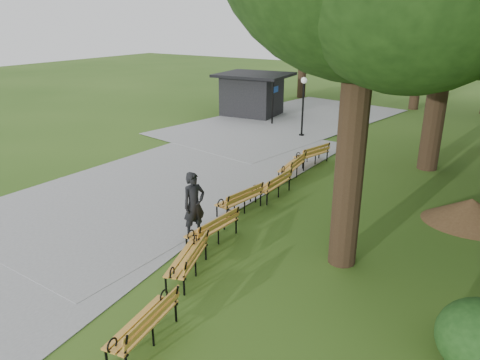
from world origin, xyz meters
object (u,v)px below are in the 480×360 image
Objects in this scene: person at (194,205)px; bench_1 at (187,259)px; lamp_post at (303,94)px; bench_5 at (292,166)px; bench_2 at (212,228)px; kiosk at (252,94)px; bench_0 at (143,324)px; bench_4 at (273,184)px; bench_3 at (239,199)px; bench_6 at (311,154)px; dirt_mound at (470,211)px.

person is 2.19m from bench_1.
lamp_post reaches higher than bench_5.
kiosk is at bearing -148.74° from bench_2.
person is 1.02× the size of bench_0.
bench_5 is at bearing 168.66° from bench_1.
bench_2 is 3.96m from bench_4.
kiosk is at bearing -172.77° from bench_1.
lamp_post is 10.54m from bench_3.
person is 1.02× the size of bench_5.
bench_1 is at bearing -128.59° from person.
bench_3 is at bearing 16.07° from bench_6.
kiosk reaches higher than bench_0.
bench_0 is 1.00× the size of bench_2.
kiosk is 1.84× the size of dirt_mound.
person is 12.50m from lamp_post.
bench_4 is 1.00× the size of bench_5.
lamp_post is 1.62× the size of bench_3.
bench_3 is 1.00× the size of bench_4.
bench_5 is at bearing 171.61° from dirt_mound.
bench_5 is (0.06, 6.12, -0.53)m from person.
kiosk reaches higher than bench_4.
dirt_mound is at bearing 124.11° from bench_3.
bench_6 is at bearing 167.25° from bench_1.
bench_6 is (2.41, -4.17, -1.78)m from lamp_post.
bench_1 is at bearing -75.89° from lamp_post.
bench_6 is (7.46, -7.43, -0.89)m from kiosk.
bench_1 is (-0.83, 2.37, 0.00)m from bench_0.
bench_2 is 1.00× the size of bench_4.
kiosk reaches higher than bench_3.
kiosk is 21.78m from bench_0.
bench_6 is at bearing -59.96° from lamp_post.
bench_2 and bench_5 have the same top height.
bench_6 is at bearing -170.03° from bench_3.
person reaches higher than bench_4.
bench_2 is at bearing -76.16° from lamp_post.
bench_3 is 1.80m from bench_4.
bench_3 is at bearing 14.41° from person.
lamp_post is 5.14m from bench_6.
person is 1.02× the size of bench_6.
bench_5 is at bearing 15.46° from bench_6.
lamp_post is at bearing -164.50° from bench_5.
bench_3 is at bearing -65.72° from kiosk.
bench_6 is at bearing 18.43° from person.
person is at bearing -166.49° from bench_1.
bench_0 is 4.33m from bench_2.
bench_0 is at bearing -75.12° from lamp_post.
bench_5 is at bearing -170.76° from bench_2.
bench_4 is at bearing 3.27° from bench_5.
dirt_mound is 1.22× the size of bench_1.
dirt_mound is at bearing 81.06° from bench_6.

